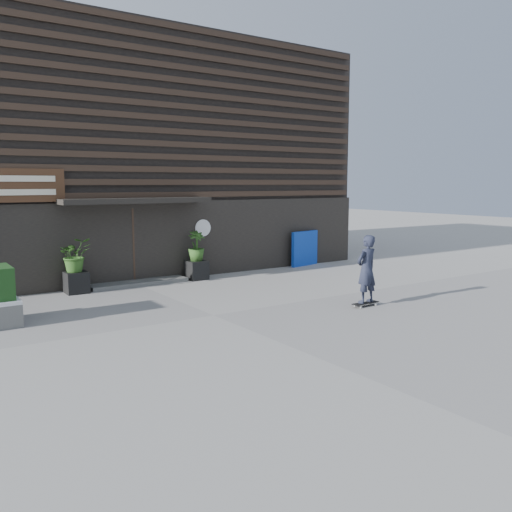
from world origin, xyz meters
TOP-DOWN VIEW (x-y plane):
  - ground at (0.00, 0.00)m, footprint 80.00×80.00m
  - entrance_step at (0.00, 4.60)m, footprint 3.00×0.80m
  - planter_pot_left at (-1.90, 4.40)m, footprint 0.60×0.60m
  - bamboo_left at (-1.90, 4.40)m, footprint 0.86×0.75m
  - planter_pot_right at (1.90, 4.40)m, footprint 0.60×0.60m
  - bamboo_right at (1.90, 4.40)m, footprint 0.54×0.54m
  - blue_tarp at (6.60, 4.70)m, footprint 1.38×0.40m
  - building at (-0.00, 9.96)m, footprint 18.00×11.00m
  - skateboarder at (3.60, -1.35)m, footprint 0.78×0.46m

SIDE VIEW (x-z plane):
  - ground at x=0.00m, z-range 0.00..0.00m
  - entrance_step at x=0.00m, z-range 0.00..0.12m
  - planter_pot_left at x=-1.90m, z-range 0.00..0.60m
  - planter_pot_right at x=1.90m, z-range 0.00..0.60m
  - blue_tarp at x=6.60m, z-range 0.00..1.29m
  - skateboarder at x=3.60m, z-range 0.04..1.84m
  - bamboo_left at x=-1.90m, z-range 0.60..1.56m
  - bamboo_right at x=1.90m, z-range 0.60..1.56m
  - building at x=0.00m, z-range -0.01..7.99m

